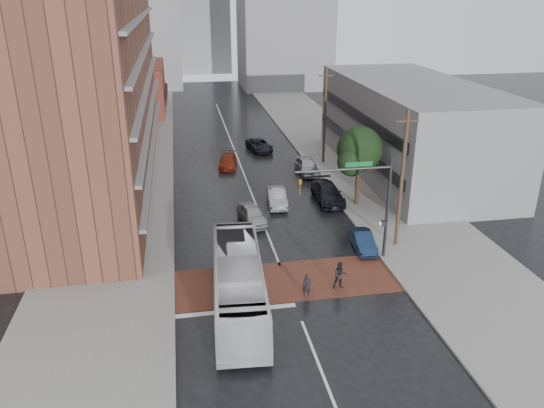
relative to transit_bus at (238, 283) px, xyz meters
name	(u,v)px	position (x,y,z in m)	size (l,w,h in m)	color
ground	(287,285)	(3.29, 1.97, -1.63)	(160.00, 160.00, 0.00)	black
crosswalk	(286,281)	(3.29, 2.47, -1.62)	(14.00, 5.00, 0.02)	brown
sidewalk_west	(129,170)	(-8.21, 26.97, -1.55)	(9.00, 90.00, 0.15)	gray
sidewalk_east	(345,158)	(14.79, 26.97, -1.55)	(9.00, 90.00, 0.15)	gray
apartment_block	(84,28)	(-10.71, 25.97, 12.37)	(10.00, 44.00, 28.00)	brown
storefront_west	(137,88)	(-8.71, 55.97, 1.87)	(8.00, 16.00, 7.00)	brown
building_east	(410,128)	(19.79, 21.97, 2.87)	(11.00, 26.00, 9.00)	gray
distant_tower_center	(201,15)	(3.29, 96.97, 10.37)	(12.00, 10.00, 24.00)	gray
street_tree	(360,152)	(11.81, 14.00, 3.10)	(4.20, 4.10, 6.90)	#332319
signal_mast	(368,195)	(9.14, 4.47, 3.10)	(6.50, 0.30, 7.20)	#2D2D33
utility_pole_near	(402,179)	(12.09, 5.97, 3.51)	(1.60, 0.26, 10.00)	#473321
utility_pole_far	(325,116)	(12.09, 25.97, 3.51)	(1.60, 0.26, 10.00)	#473321
transit_bus	(238,283)	(0.00, 0.00, 0.00)	(2.74, 11.69, 3.26)	silver
pedestrian_a	(307,286)	(4.17, 0.47, -0.88)	(0.55, 0.36, 1.50)	black
pedestrian_b	(340,275)	(6.42, 1.06, -0.73)	(0.87, 0.68, 1.79)	black
car_travel_a	(252,215)	(2.44, 11.82, -0.91)	(1.69, 4.20, 1.43)	#9B9EA2
car_travel_b	(277,197)	(5.05, 15.17, -0.92)	(1.51, 4.33, 1.43)	#AAABB2
car_travel_c	(228,161)	(1.94, 26.42, -1.01)	(1.72, 4.24, 1.23)	maroon
suv_travel	(259,145)	(6.10, 31.84, -0.97)	(2.18, 4.73, 1.31)	black
car_parked_near	(363,241)	(9.59, 5.97, -1.01)	(1.31, 3.77, 1.24)	#12223F
car_parked_mid	(328,193)	(9.59, 15.31, -0.86)	(2.16, 5.31, 1.54)	black
car_parked_far	(307,166)	(9.59, 22.98, -0.83)	(1.89, 4.70, 1.60)	#AFB1B7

